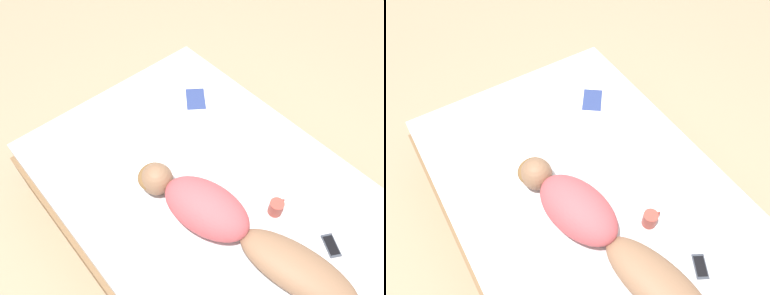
# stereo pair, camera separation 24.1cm
# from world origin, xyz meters

# --- Properties ---
(ground_plane) EXTENTS (12.00, 12.00, 0.00)m
(ground_plane) POSITION_xyz_m (0.00, 0.00, 0.00)
(ground_plane) COLOR #9E8466
(bed) EXTENTS (1.64, 2.30, 0.54)m
(bed) POSITION_xyz_m (0.00, 0.00, 0.27)
(bed) COLOR brown
(bed) RESTS_ON ground_plane
(person) EXTENTS (0.54, 1.37, 0.23)m
(person) POSITION_xyz_m (-0.13, -0.28, 0.64)
(person) COLOR brown
(person) RESTS_ON bed
(open_magazine) EXTENTS (0.52, 0.50, 0.01)m
(open_magazine) POSITION_xyz_m (0.35, 0.67, 0.55)
(open_magazine) COLOR white
(open_magazine) RESTS_ON bed
(coffee_mug) EXTENTS (0.12, 0.08, 0.10)m
(coffee_mug) POSITION_xyz_m (0.17, -0.39, 0.59)
(coffee_mug) COLOR #993D33
(coffee_mug) RESTS_ON bed
(cell_phone) EXTENTS (0.12, 0.15, 0.01)m
(cell_phone) POSITION_xyz_m (0.24, -0.73, 0.55)
(cell_phone) COLOR #333842
(cell_phone) RESTS_ON bed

